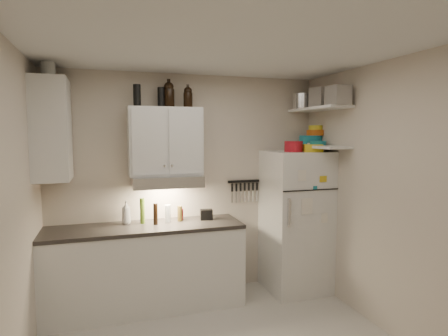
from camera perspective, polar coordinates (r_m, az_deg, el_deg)
name	(u,v)px	position (r m, az deg, el deg)	size (l,w,h in m)	color
ceiling	(229,44)	(3.07, 0.72, 18.41)	(3.20, 3.00, 0.02)	silver
back_wall	(189,185)	(4.49, -5.43, -2.59)	(3.20, 0.02, 2.60)	beige
left_wall	(4,224)	(2.98, -30.47, -7.33)	(0.02, 3.00, 2.60)	beige
right_wall	(390,199)	(3.87, 24.02, -4.29)	(0.02, 3.00, 2.60)	beige
base_cabinet	(146,269)	(4.31, -11.81, -14.79)	(2.10, 0.60, 0.88)	white
countertop	(145,227)	(4.18, -11.93, -8.86)	(2.10, 0.62, 0.04)	#2D2926
upper_cabinet	(165,141)	(4.22, -8.97, 4.03)	(0.80, 0.33, 0.75)	white
side_cabinet	(52,130)	(4.07, -24.77, 5.33)	(0.33, 0.55, 1.00)	white
range_hood	(167,181)	(4.19, -8.75, -1.95)	(0.76, 0.46, 0.12)	silver
fridge	(296,221)	(4.68, 10.85, -7.93)	(0.70, 0.68, 1.70)	silver
shelf_hi	(319,109)	(4.55, 14.21, 8.74)	(0.30, 0.95, 0.03)	white
shelf_lo	(318,146)	(4.55, 14.08, 3.20)	(0.30, 0.95, 0.03)	white
knife_strip	(244,181)	(4.66, 3.08, -2.03)	(0.42, 0.02, 0.03)	black
dutch_oven	(293,146)	(4.45, 10.54, 3.25)	(0.21, 0.21, 0.12)	maroon
book_stack	(312,148)	(4.50, 13.31, 2.98)	(0.21, 0.26, 0.09)	gold
spice_jar	(310,147)	(4.53, 12.94, 3.09)	(0.06, 0.06, 0.10)	silver
stock_pot	(303,102)	(4.79, 11.90, 9.89)	(0.26, 0.26, 0.18)	silver
tin_a	(322,98)	(4.57, 14.68, 10.32)	(0.23, 0.20, 0.23)	#AAAAAD
tin_b	(338,95)	(4.22, 17.01, 10.55)	(0.20, 0.20, 0.20)	#AAAAAD
bowl_teal	(311,140)	(4.78, 13.07, 4.17)	(0.28, 0.28, 0.11)	#187686
bowl_orange	(316,133)	(4.78, 13.80, 5.24)	(0.23, 0.23, 0.07)	#BC5011
bowl_yellow	(316,128)	(4.78, 13.81, 5.98)	(0.18, 0.18, 0.06)	gold
plates	(317,143)	(4.56, 14.04, 3.71)	(0.21, 0.21, 0.05)	#187686
growler_a	(169,95)	(4.30, -8.40, 11.02)	(0.12, 0.12, 0.29)	black
growler_b	(188,97)	(4.28, -5.51, 10.71)	(0.10, 0.10, 0.24)	black
thermos_a	(161,97)	(4.26, -9.57, 10.56)	(0.08, 0.08, 0.22)	black
thermos_b	(137,95)	(4.16, -13.12, 10.71)	(0.08, 0.08, 0.23)	black
side_jar	(48,68)	(4.10, -25.23, 13.57)	(0.13, 0.13, 0.18)	silver
soap_bottle	(126,211)	(4.27, -14.69, -6.37)	(0.11, 0.11, 0.28)	white
pepper_mill	(180,214)	(4.30, -6.76, -6.91)	(0.05, 0.05, 0.17)	brown
oil_bottle	(142,211)	(4.25, -12.34, -6.40)	(0.05, 0.05, 0.28)	#4C6E1B
vinegar_bottle	(155,214)	(4.18, -10.40, -6.90)	(0.05, 0.05, 0.23)	black
clear_bottle	(168,214)	(4.26, -8.57, -6.88)	(0.07, 0.07, 0.20)	silver
red_jar	(180,214)	(4.36, -6.65, -7.02)	(0.07, 0.07, 0.13)	maroon
caddy	(206,214)	(4.36, -2.71, -7.09)	(0.14, 0.10, 0.12)	black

